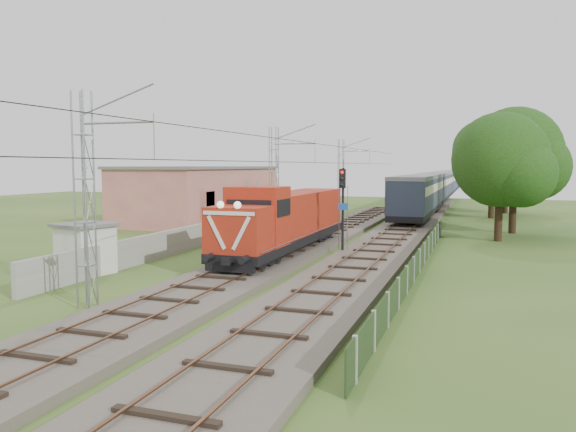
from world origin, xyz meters
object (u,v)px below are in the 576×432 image
at_px(coach_rake, 443,182).
at_px(signal_post, 343,195).
at_px(locomotive, 286,219).
at_px(relay_hut, 86,248).

bearing_deg(coach_rake, signal_post, -91.75).
height_order(locomotive, signal_post, signal_post).
height_order(locomotive, relay_hut, locomotive).
distance_m(coach_rake, signal_post, 61.41).
distance_m(signal_post, relay_hut, 14.49).
height_order(locomotive, coach_rake, locomotive).
relative_size(locomotive, signal_post, 3.13).
relative_size(locomotive, coach_rake, 0.17).
relative_size(coach_rake, relay_hut, 32.73).
relative_size(signal_post, relay_hut, 1.76).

